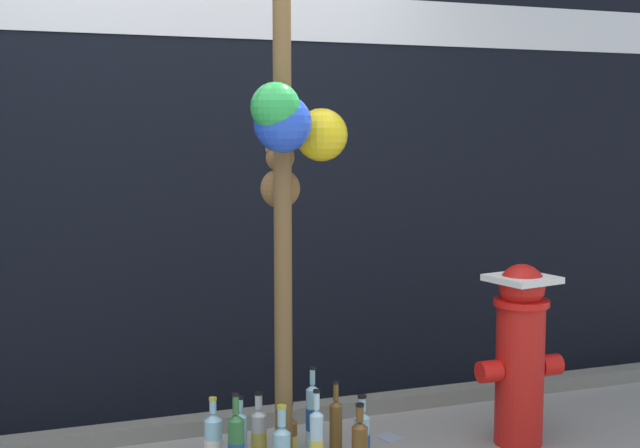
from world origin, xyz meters
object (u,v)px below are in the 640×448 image
object	(u,v)px
bottle_5	(289,439)
bottle_6	(259,435)
memorial_post	(288,95)
bottle_8	(312,415)
bottle_1	(360,447)
bottle_3	(362,437)
fire_hydrant	(520,350)
bottle_7	(213,445)
bottle_2	(317,445)
bottle_10	(241,438)
bottle_9	(336,431)

from	to	relation	value
bottle_5	bottle_6	world-z (taller)	bottle_6
memorial_post	bottle_8	world-z (taller)	memorial_post
bottle_1	bottle_3	bearing A→B (deg)	63.81
bottle_8	fire_hydrant	bearing A→B (deg)	-16.51
bottle_5	bottle_7	bearing A→B (deg)	-169.93
bottle_2	bottle_1	bearing A→B (deg)	-6.97
bottle_7	bottle_8	size ratio (longest dim) A/B	0.93
memorial_post	bottle_10	xyz separation A→B (m)	(-0.18, 0.13, -1.49)
bottle_3	bottle_10	xyz separation A→B (m)	(-0.52, 0.13, 0.01)
bottle_5	bottle_9	world-z (taller)	bottle_9
memorial_post	bottle_6	world-z (taller)	memorial_post
bottle_2	bottle_10	distance (m)	0.36
bottle_2	bottle_3	xyz separation A→B (m)	(0.26, 0.12, -0.04)
memorial_post	bottle_7	size ratio (longest dim) A/B	7.49
bottle_7	bottle_9	xyz separation A→B (m)	(0.54, -0.04, 0.01)
memorial_post	bottle_9	distance (m)	1.48
bottle_5	bottle_7	xyz separation A→B (m)	(-0.36, -0.06, 0.04)
bottle_3	bottle_6	xyz separation A→B (m)	(-0.43, 0.17, 0.00)
bottle_10	bottle_7	bearing A→B (deg)	-151.19
fire_hydrant	bottle_2	size ratio (longest dim) A/B	2.15
memorial_post	bottle_10	world-z (taller)	memorial_post
bottle_3	bottle_5	xyz separation A→B (m)	(-0.30, 0.12, -0.01)
bottle_10	bottle_5	bearing A→B (deg)	-3.26
bottle_8	bottle_9	distance (m)	0.24
bottle_2	bottle_9	distance (m)	0.19
bottle_3	bottle_8	size ratio (longest dim) A/B	0.81
bottle_6	bottle_7	distance (m)	0.26
bottle_2	bottle_10	bearing A→B (deg)	137.02
memorial_post	bottle_7	world-z (taller)	memorial_post
bottle_10	bottle_6	bearing A→B (deg)	22.33
fire_hydrant	bottle_1	world-z (taller)	fire_hydrant
fire_hydrant	bottle_6	bearing A→B (deg)	171.09
bottle_1	bottle_2	world-z (taller)	bottle_2
bottle_3	bottle_7	distance (m)	0.66
memorial_post	bottle_2	bearing A→B (deg)	-53.49
bottle_1	bottle_8	size ratio (longest dim) A/B	0.84
fire_hydrant	bottle_5	distance (m)	1.16
bottle_1	bottle_8	distance (m)	0.40
bottle_8	bottle_10	world-z (taller)	bottle_8
bottle_3	bottle_6	size ratio (longest dim) A/B	0.97
bottle_5	bottle_7	size ratio (longest dim) A/B	0.78
bottle_7	bottle_6	bearing A→B (deg)	26.28
bottle_7	bottle_10	world-z (taller)	bottle_7
bottle_7	bottle_3	bearing A→B (deg)	-4.69
memorial_post	bottle_1	bearing A→B (deg)	-26.78
fire_hydrant	bottle_5	xyz separation A→B (m)	(-1.10, 0.14, -0.34)
bottle_7	bottle_9	world-z (taller)	bottle_9
bottle_7	bottle_9	bearing A→B (deg)	-3.89
bottle_6	bottle_8	size ratio (longest dim) A/B	0.84
bottle_6	bottle_10	world-z (taller)	bottle_10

